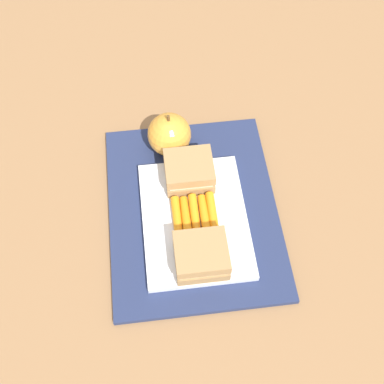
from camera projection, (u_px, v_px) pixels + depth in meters
ground_plane at (193, 211)px, 0.85m from camera, size 2.40×2.40×0.00m
lunchbag_mat at (193, 210)px, 0.85m from camera, size 0.36×0.28×0.01m
food_tray at (195, 220)px, 0.83m from camera, size 0.23×0.17×0.01m
sandwich_half_left at (201, 256)px, 0.76m from camera, size 0.07×0.08×0.04m
sandwich_half_right at (189, 171)px, 0.84m from camera, size 0.07×0.08×0.04m
carrot_sticks_bundle at (195, 216)px, 0.81m from camera, size 0.08×0.07×0.02m
apple at (169, 134)px, 0.88m from camera, size 0.08×0.08×0.09m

